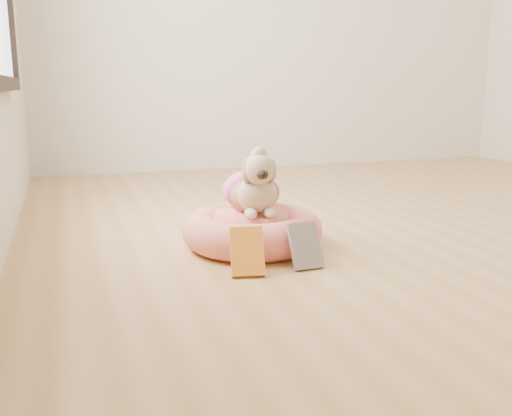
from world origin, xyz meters
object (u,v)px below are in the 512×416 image
object	(u,v)px
book_white	(305,246)
dog	(253,178)
pet_bed	(252,230)
book_yellow	(247,252)

from	to	relation	value
book_white	dog	bearing A→B (deg)	104.34
pet_bed	book_yellow	size ratio (longest dim) A/B	3.25
book_yellow	book_white	xyz separation A→B (m)	(0.23, 0.01, -0.00)
dog	book_yellow	xyz separation A→B (m)	(-0.13, -0.33, -0.21)
pet_bed	dog	world-z (taller)	dog
pet_bed	book_white	world-z (taller)	book_white
pet_bed	book_white	bearing A→B (deg)	-72.50
dog	book_yellow	bearing A→B (deg)	-106.10
pet_bed	book_white	distance (m)	0.34
book_white	book_yellow	bearing A→B (deg)	179.78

